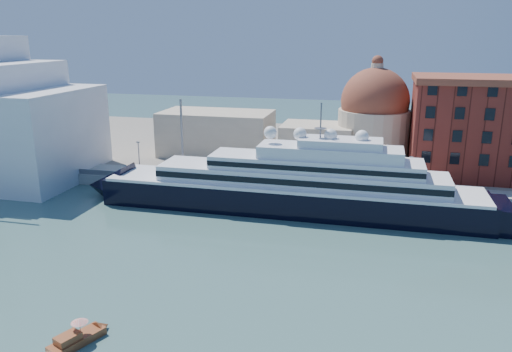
# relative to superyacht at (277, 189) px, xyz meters

# --- Properties ---
(ground) EXTENTS (400.00, 400.00, 0.00)m
(ground) POSITION_rel_superyacht_xyz_m (-4.23, -23.00, -4.44)
(ground) COLOR #335958
(ground) RESTS_ON ground
(quay) EXTENTS (180.00, 10.00, 2.50)m
(quay) POSITION_rel_superyacht_xyz_m (-4.23, 11.00, -3.19)
(quay) COLOR gray
(quay) RESTS_ON ground
(land) EXTENTS (260.00, 72.00, 2.00)m
(land) POSITION_rel_superyacht_xyz_m (-4.23, 52.00, -3.44)
(land) COLOR slate
(land) RESTS_ON ground
(quay_fence) EXTENTS (180.00, 0.10, 1.20)m
(quay_fence) POSITION_rel_superyacht_xyz_m (-4.23, 6.50, -1.34)
(quay_fence) COLOR slate
(quay_fence) RESTS_ON quay
(superyacht) EXTENTS (86.13, 11.94, 25.74)m
(superyacht) POSITION_rel_superyacht_xyz_m (0.00, 0.00, 0.00)
(superyacht) COLOR black
(superyacht) RESTS_ON ground
(service_barge) EXTENTS (11.53, 5.63, 2.49)m
(service_barge) POSITION_rel_superyacht_xyz_m (-60.40, -1.92, -3.73)
(service_barge) COLOR white
(service_barge) RESTS_ON ground
(water_taxi) EXTENTS (4.60, 6.95, 3.14)m
(water_taxi) POSITION_rel_superyacht_xyz_m (-13.42, -50.58, -3.69)
(water_taxi) COLOR brown
(water_taxi) RESTS_ON ground
(warehouse) EXTENTS (43.00, 19.00, 23.25)m
(warehouse) POSITION_rel_superyacht_xyz_m (47.77, 29.00, 9.35)
(warehouse) COLOR maroon
(warehouse) RESTS_ON land
(church) EXTENTS (66.00, 18.00, 25.50)m
(church) POSITION_rel_superyacht_xyz_m (2.16, 34.72, 6.47)
(church) COLOR beige
(church) RESTS_ON land
(lamp_posts) EXTENTS (120.80, 2.40, 18.00)m
(lamp_posts) POSITION_rel_superyacht_xyz_m (-16.90, 9.27, 5.40)
(lamp_posts) COLOR slate
(lamp_posts) RESTS_ON quay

